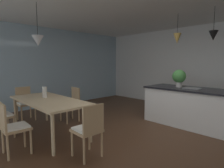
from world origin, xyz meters
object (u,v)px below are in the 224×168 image
at_px(chair_kitchen_end, 89,129).
at_px(potted_plant_on_island, 179,77).
at_px(dining_table, 48,102).
at_px(chair_far_left, 71,103).
at_px(chair_near_right, 13,126).
at_px(kitchen_island, 191,106).
at_px(vase_on_dining_table, 45,92).
at_px(chair_window_end, 25,102).

xyz_separation_m(chair_kitchen_end, potted_plant_on_island, (0.12, 2.72, 0.68)).
relative_size(dining_table, chair_far_left, 2.35).
xyz_separation_m(chair_far_left, chair_near_right, (0.91, -1.65, 0.00)).
height_order(dining_table, chair_far_left, chair_far_left).
bearing_deg(kitchen_island, vase_on_dining_table, -128.53).
xyz_separation_m(chair_near_right, potted_plant_on_island, (1.05, 3.55, 0.68)).
bearing_deg(dining_table, chair_window_end, 180.00).
bearing_deg(chair_far_left, dining_table, -61.04).
bearing_deg(vase_on_dining_table, chair_window_end, -177.16).
relative_size(dining_table, vase_on_dining_table, 8.54).
distance_m(dining_table, chair_window_end, 1.41).
xyz_separation_m(kitchen_island, vase_on_dining_table, (-2.12, -2.67, 0.40)).
distance_m(chair_kitchen_end, vase_on_dining_table, 1.72).
distance_m(chair_window_end, chair_kitchen_end, 2.78).
relative_size(kitchen_island, potted_plant_on_island, 4.84).
height_order(chair_far_left, kitchen_island, kitchen_island).
bearing_deg(dining_table, vase_on_dining_table, 169.20).
xyz_separation_m(dining_table, chair_far_left, (-0.46, 0.83, -0.20)).
bearing_deg(chair_near_right, kitchen_island, 68.78).
xyz_separation_m(dining_table, chair_near_right, (0.46, -0.83, -0.20)).
height_order(kitchen_island, vase_on_dining_table, vase_on_dining_table).
height_order(chair_far_left, chair_near_right, same).
bearing_deg(chair_far_left, vase_on_dining_table, -77.59).
relative_size(chair_far_left, vase_on_dining_table, 3.63).
distance_m(chair_far_left, vase_on_dining_table, 0.88).
bearing_deg(dining_table, kitchen_island, 56.00).
bearing_deg(chair_near_right, chair_window_end, 155.91).
relative_size(potted_plant_on_island, vase_on_dining_table, 1.83).
bearing_deg(vase_on_dining_table, chair_kitchen_end, -1.90).
bearing_deg(chair_kitchen_end, chair_far_left, 155.89).
bearing_deg(chair_far_left, chair_window_end, -138.51).
bearing_deg(chair_kitchen_end, chair_window_end, 179.98).
xyz_separation_m(chair_window_end, potted_plant_on_island, (2.90, 2.72, 0.68)).
relative_size(chair_far_left, chair_kitchen_end, 1.00).
height_order(chair_near_right, chair_kitchen_end, same).
height_order(chair_window_end, chair_kitchen_end, same).
xyz_separation_m(chair_window_end, chair_near_right, (1.85, -0.83, 0.00)).
bearing_deg(chair_kitchen_end, kitchen_island, 80.75).
bearing_deg(dining_table, chair_kitchen_end, -0.04).
distance_m(chair_near_right, chair_kitchen_end, 1.25).
relative_size(kitchen_island, vase_on_dining_table, 8.86).
relative_size(chair_near_right, kitchen_island, 0.41).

